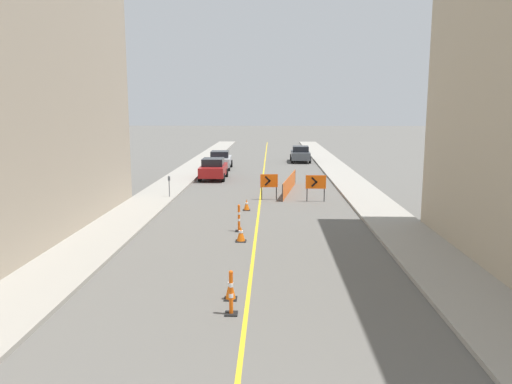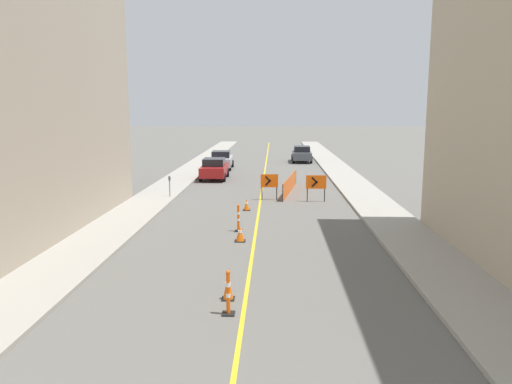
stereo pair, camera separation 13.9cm
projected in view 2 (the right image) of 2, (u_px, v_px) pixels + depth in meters
name	position (u px, v px, depth m)	size (l,w,h in m)	color
lane_stripe	(265.00, 172.00, 41.45)	(0.12, 73.98, 0.01)	gold
sidewalk_left	(190.00, 171.00, 41.66)	(2.54, 73.98, 0.14)	#9E998E
sidewalk_right	(340.00, 172.00, 41.22)	(2.54, 73.98, 0.14)	#9E998E
traffic_cone_second	(228.00, 287.00, 13.85)	(0.36, 0.36, 0.70)	black
traffic_cone_third	(240.00, 234.00, 19.91)	(0.42, 0.42, 0.63)	black
traffic_cone_fourth	(247.00, 205.00, 25.99)	(0.37, 0.37, 0.59)	black
delineator_post_front	(228.00, 295.00, 12.80)	(0.33, 0.33, 1.18)	black
delineator_post_rear	(238.00, 220.00, 21.49)	(0.33, 0.33, 1.19)	black
arrow_barricade_primary	(269.00, 182.00, 28.88)	(1.01, 0.14, 1.50)	#EF560C
arrow_barricade_secondary	(316.00, 183.00, 28.28)	(1.15, 0.08, 1.52)	#EF560C
safety_mesh_fence	(290.00, 184.00, 31.69)	(1.09, 7.00, 1.01)	#EF560C
parked_car_curb_near	(214.00, 169.00, 37.35)	(1.94, 4.32, 1.59)	maroon
parked_car_curb_mid	(221.00, 160.00, 43.71)	(1.97, 4.37, 1.59)	#B7B7BC
parked_car_curb_far	(302.00, 154.00, 49.39)	(1.94, 4.33, 1.59)	#474C51
parking_meter_near_curb	(170.00, 182.00, 29.17)	(0.12, 0.11, 1.23)	#4C4C51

